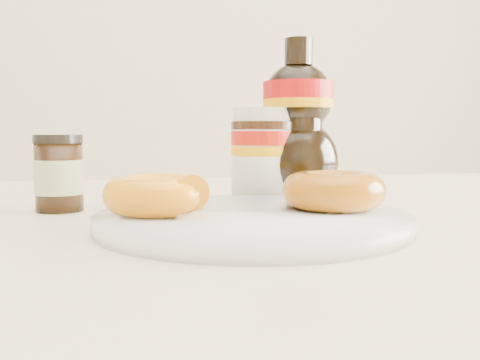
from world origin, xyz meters
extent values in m
cube|color=beige|center=(0.00, 1.75, 1.30)|extent=(3.50, 0.10, 2.60)
cube|color=beige|center=(0.00, 0.10, 0.73)|extent=(1.40, 0.90, 0.04)
cylinder|color=white|center=(0.01, 0.05, 0.76)|extent=(0.25, 0.25, 0.01)
torus|color=white|center=(0.01, 0.05, 0.76)|extent=(0.25, 0.25, 0.01)
torus|color=orange|center=(-0.06, 0.07, 0.78)|extent=(0.10, 0.10, 0.03)
torus|color=#9B4E0A|center=(0.08, 0.06, 0.78)|extent=(0.10, 0.10, 0.03)
cylinder|color=white|center=(0.06, 0.21, 0.79)|extent=(0.07, 0.07, 0.09)
cylinder|color=#910F05|center=(0.06, 0.21, 0.82)|extent=(0.07, 0.07, 0.02)
cylinder|color=#D89905|center=(0.06, 0.21, 0.81)|extent=(0.07, 0.07, 0.01)
cylinder|color=black|center=(0.06, 0.21, 0.84)|extent=(0.07, 0.07, 0.01)
cylinder|color=white|center=(0.06, 0.21, 0.85)|extent=(0.07, 0.07, 0.02)
cylinder|color=black|center=(-0.16, 0.18, 0.78)|extent=(0.05, 0.05, 0.07)
cylinder|color=beige|center=(-0.16, 0.18, 0.78)|extent=(0.05, 0.05, 0.03)
cylinder|color=black|center=(-0.16, 0.18, 0.82)|extent=(0.05, 0.05, 0.01)
camera|label=1|loc=(-0.09, -0.37, 0.83)|focal=40.00mm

